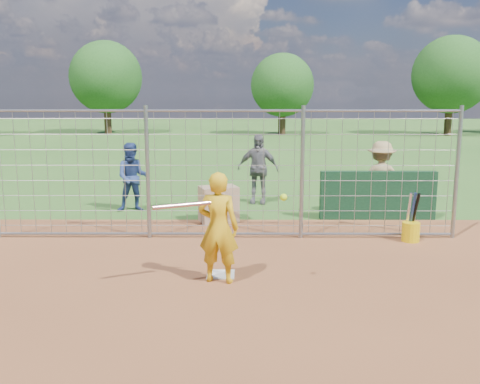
{
  "coord_description": "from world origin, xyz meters",
  "views": [
    {
      "loc": [
        0.34,
        -8.25,
        2.85
      ],
      "look_at": [
        0.3,
        0.8,
        1.15
      ],
      "focal_mm": 40.0,
      "sensor_mm": 36.0,
      "label": 1
    }
  ],
  "objects_px": {
    "bystander_a": "(133,177)",
    "equipment_bin": "(219,204)",
    "bucket_with_bats": "(411,229)",
    "batter": "(218,228)",
    "bystander_c": "(381,179)",
    "bystander_b": "(258,169)"
  },
  "relations": [
    {
      "from": "bystander_c",
      "to": "equipment_bin",
      "type": "relative_size",
      "value": 2.18
    },
    {
      "from": "bystander_a",
      "to": "equipment_bin",
      "type": "height_order",
      "value": "bystander_a"
    },
    {
      "from": "bystander_a",
      "to": "bystander_b",
      "type": "height_order",
      "value": "bystander_b"
    },
    {
      "from": "bystander_a",
      "to": "bystander_b",
      "type": "distance_m",
      "value": 3.18
    },
    {
      "from": "batter",
      "to": "bystander_b",
      "type": "distance_m",
      "value": 5.92
    },
    {
      "from": "equipment_bin",
      "to": "bucket_with_bats",
      "type": "xyz_separation_m",
      "value": [
        3.78,
        -1.57,
        -0.15
      ]
    },
    {
      "from": "bucket_with_bats",
      "to": "equipment_bin",
      "type": "bearing_deg",
      "value": 157.5
    },
    {
      "from": "bystander_c",
      "to": "bucket_with_bats",
      "type": "bearing_deg",
      "value": 98.55
    },
    {
      "from": "batter",
      "to": "bucket_with_bats",
      "type": "distance_m",
      "value": 4.3
    },
    {
      "from": "bystander_a",
      "to": "batter",
      "type": "bearing_deg",
      "value": -74.31
    },
    {
      "from": "bystander_a",
      "to": "bucket_with_bats",
      "type": "relative_size",
      "value": 1.71
    },
    {
      "from": "equipment_bin",
      "to": "bystander_a",
      "type": "bearing_deg",
      "value": 132.54
    },
    {
      "from": "bystander_c",
      "to": "bucket_with_bats",
      "type": "relative_size",
      "value": 1.8
    },
    {
      "from": "batter",
      "to": "bystander_a",
      "type": "height_order",
      "value": "batter"
    },
    {
      "from": "bucket_with_bats",
      "to": "bystander_c",
      "type": "bearing_deg",
      "value": 91.67
    },
    {
      "from": "bystander_a",
      "to": "bucket_with_bats",
      "type": "height_order",
      "value": "bystander_a"
    },
    {
      "from": "batter",
      "to": "bystander_c",
      "type": "bearing_deg",
      "value": -117.01
    },
    {
      "from": "bystander_b",
      "to": "bystander_c",
      "type": "xyz_separation_m",
      "value": [
        2.8,
        -1.45,
        -0.03
      ]
    },
    {
      "from": "bystander_a",
      "to": "equipment_bin",
      "type": "bearing_deg",
      "value": -36.61
    },
    {
      "from": "bystander_a",
      "to": "bystander_c",
      "type": "bearing_deg",
      "value": -14.0
    },
    {
      "from": "batter",
      "to": "bucket_with_bats",
      "type": "xyz_separation_m",
      "value": [
        3.61,
        2.25,
        -0.6
      ]
    },
    {
      "from": "batter",
      "to": "bystander_c",
      "type": "xyz_separation_m",
      "value": [
        3.55,
        4.42,
        0.03
      ]
    }
  ]
}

